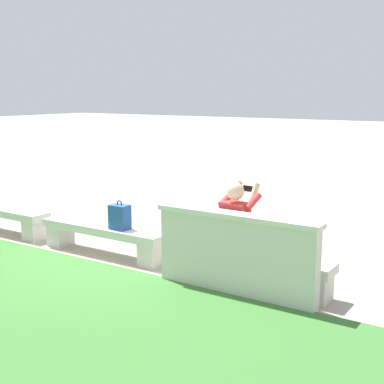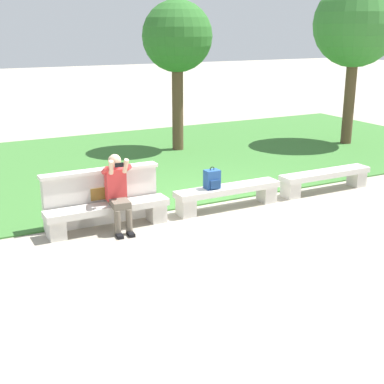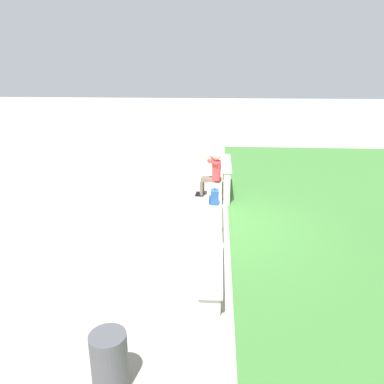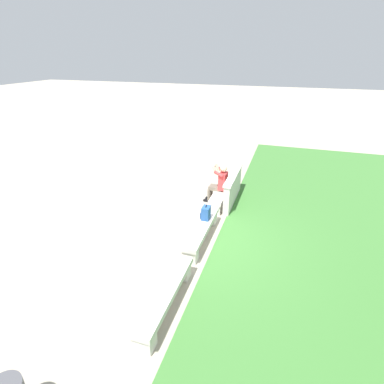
# 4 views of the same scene
# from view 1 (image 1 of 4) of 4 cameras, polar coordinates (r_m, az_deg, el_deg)

# --- Properties ---
(ground_plane) EXTENTS (80.00, 80.00, 0.00)m
(ground_plane) POSITION_cam_1_polar(r_m,az_deg,el_deg) (8.24, -9.39, -6.58)
(ground_plane) COLOR #A89E8C
(bench_main) EXTENTS (2.19, 0.40, 0.45)m
(bench_main) POSITION_cam_1_polar(r_m,az_deg,el_deg) (6.81, 5.99, -7.51)
(bench_main) COLOR beige
(bench_main) RESTS_ON ground
(bench_near) EXTENTS (2.19, 0.40, 0.45)m
(bench_near) POSITION_cam_1_polar(r_m,az_deg,el_deg) (8.16, -9.45, -4.53)
(bench_near) COLOR beige
(bench_near) RESTS_ON ground
(backrest_wall_with_plaque) EXTENTS (2.13, 0.24, 1.01)m
(backrest_wall_with_plaque) POSITION_cam_1_polar(r_m,az_deg,el_deg) (6.46, 4.64, -6.55)
(backrest_wall_with_plaque) COLOR beige
(backrest_wall_with_plaque) RESTS_ON ground
(person_photographer) EXTENTS (0.50, 0.75, 1.32)m
(person_photographer) POSITION_cam_1_polar(r_m,az_deg,el_deg) (6.83, 5.14, -3.69)
(person_photographer) COLOR black
(person_photographer) RESTS_ON ground
(backpack) EXTENTS (0.28, 0.24, 0.43)m
(backpack) POSITION_cam_1_polar(r_m,az_deg,el_deg) (7.85, -7.67, -2.68)
(backpack) COLOR #234C8C
(backpack) RESTS_ON bench_near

